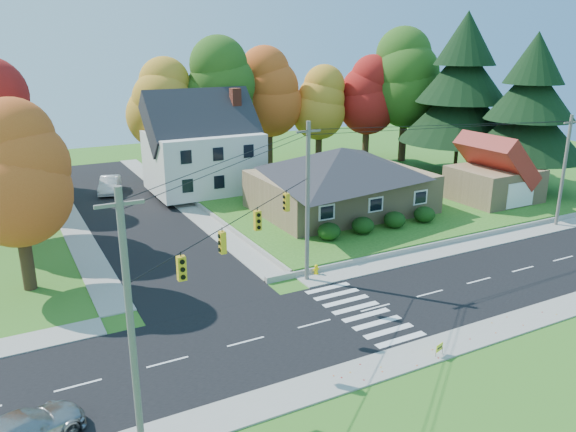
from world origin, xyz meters
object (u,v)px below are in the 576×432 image
ranch_house (341,178)px  silver_sedan (22,431)px  white_car (110,185)px  fire_hydrant (316,270)px

ranch_house → silver_sedan: (-26.35, -19.10, -2.58)m
ranch_house → silver_sedan: bearing=-144.1°
ranch_house → white_car: bearing=133.8°
silver_sedan → fire_hydrant: bearing=-83.7°
ranch_house → fire_hydrant: size_ratio=20.23×
white_car → fire_hydrant: 28.30m
ranch_house → white_car: 23.49m
silver_sedan → fire_hydrant: 19.81m
fire_hydrant → ranch_house: bearing=50.5°
ranch_house → white_car: (-16.17, 16.87, -2.44)m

